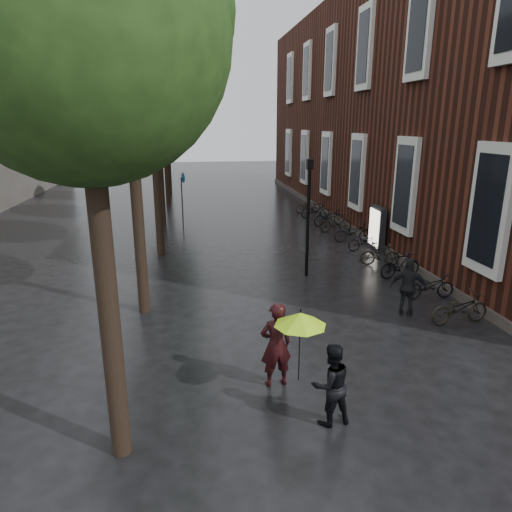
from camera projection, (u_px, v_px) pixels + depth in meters
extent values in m
plane|color=black|center=(373.00, 468.00, 7.27)|extent=(120.00, 120.00, 0.00)
cube|color=#38160F|center=(421.00, 109.00, 25.60)|extent=(10.00, 33.00, 12.00)
cube|color=silver|center=(491.00, 210.00, 12.43)|extent=(0.25, 1.60, 3.60)
cube|color=black|center=(488.00, 210.00, 12.42)|extent=(0.10, 1.20, 3.00)
cube|color=silver|center=(406.00, 186.00, 17.18)|extent=(0.25, 1.60, 3.60)
cube|color=black|center=(403.00, 186.00, 17.16)|extent=(0.10, 1.20, 3.00)
cube|color=silver|center=(421.00, 25.00, 15.63)|extent=(0.25, 1.60, 3.60)
cube|color=black|center=(418.00, 25.00, 15.61)|extent=(0.10, 1.20, 3.00)
cube|color=silver|center=(358.00, 172.00, 21.92)|extent=(0.25, 1.60, 3.60)
cube|color=black|center=(356.00, 172.00, 21.90)|extent=(0.10, 1.20, 3.00)
cube|color=silver|center=(365.00, 48.00, 20.37)|extent=(0.25, 1.60, 3.60)
cube|color=black|center=(363.00, 48.00, 20.36)|extent=(0.10, 1.20, 3.00)
cube|color=silver|center=(327.00, 163.00, 26.66)|extent=(0.25, 1.60, 3.60)
cube|color=black|center=(325.00, 163.00, 26.65)|extent=(0.10, 1.20, 3.00)
cube|color=silver|center=(331.00, 62.00, 25.11)|extent=(0.25, 1.60, 3.60)
cube|color=black|center=(329.00, 62.00, 25.10)|extent=(0.10, 1.20, 3.00)
cube|color=silver|center=(305.00, 157.00, 31.40)|extent=(0.25, 1.60, 3.60)
cube|color=black|center=(304.00, 157.00, 31.39)|extent=(0.10, 1.20, 3.00)
cube|color=silver|center=(308.00, 72.00, 29.86)|extent=(0.25, 1.60, 3.60)
cube|color=black|center=(306.00, 72.00, 29.84)|extent=(0.10, 1.20, 3.00)
cube|color=silver|center=(289.00, 153.00, 36.14)|extent=(0.25, 1.60, 3.60)
cube|color=black|center=(288.00, 153.00, 36.13)|extent=(0.10, 1.20, 3.00)
cube|color=silver|center=(291.00, 79.00, 34.60)|extent=(0.25, 1.60, 3.60)
cube|color=black|center=(289.00, 79.00, 34.58)|extent=(0.10, 1.20, 3.00)
cube|color=#3F3833|center=(332.00, 214.00, 26.54)|extent=(0.40, 33.00, 0.30)
cylinder|color=black|center=(110.00, 323.00, 6.97)|extent=(0.32, 0.32, 4.68)
cylinder|color=black|center=(139.00, 236.00, 12.67)|extent=(0.32, 0.32, 4.51)
cylinder|color=black|center=(158.00, 195.00, 18.33)|extent=(0.32, 0.32, 4.95)
cylinder|color=black|center=(161.00, 183.00, 24.08)|extent=(0.32, 0.32, 4.40)
cylinder|color=black|center=(167.00, 169.00, 29.73)|extent=(0.32, 0.32, 4.79)
cylinder|color=black|center=(169.00, 163.00, 35.44)|extent=(0.32, 0.32, 4.57)
imported|color=black|center=(276.00, 345.00, 9.33)|extent=(0.72, 0.53, 1.83)
imported|color=black|center=(331.00, 384.00, 8.16)|extent=(0.85, 0.71, 1.56)
cylinder|color=black|center=(299.00, 350.00, 8.66)|extent=(0.02, 0.02, 1.28)
cone|color=#B9FF1A|center=(300.00, 319.00, 8.48)|extent=(1.00, 1.00, 0.26)
cylinder|color=black|center=(300.00, 311.00, 8.43)|extent=(0.02, 0.02, 0.08)
imported|color=black|center=(408.00, 287.00, 12.80)|extent=(1.06, 0.82, 1.68)
imported|color=black|center=(460.00, 308.00, 12.37)|extent=(1.74, 0.72, 0.89)
imported|color=black|center=(430.00, 286.00, 14.15)|extent=(1.58, 0.56, 0.83)
imported|color=black|center=(400.00, 265.00, 16.02)|extent=(1.67, 0.74, 0.97)
imported|color=black|center=(380.00, 254.00, 17.44)|extent=(1.56, 0.75, 0.90)
imported|color=black|center=(366.00, 241.00, 19.46)|extent=(1.59, 0.58, 0.83)
imported|color=black|center=(353.00, 232.00, 20.90)|extent=(1.82, 0.74, 0.94)
imported|color=black|center=(335.00, 222.00, 22.76)|extent=(1.70, 0.68, 1.00)
imported|color=black|center=(329.00, 217.00, 24.23)|extent=(1.88, 0.98, 0.94)
imported|color=black|center=(315.00, 210.00, 26.15)|extent=(1.73, 0.76, 0.88)
imported|color=black|center=(308.00, 206.00, 27.69)|extent=(1.67, 0.79, 0.85)
cube|color=black|center=(377.00, 229.00, 19.42)|extent=(0.26, 1.26, 1.90)
cube|color=white|center=(374.00, 228.00, 19.38)|extent=(0.04, 1.06, 1.55)
cylinder|color=black|center=(308.00, 223.00, 15.86)|extent=(0.12, 0.12, 3.85)
cube|color=black|center=(310.00, 164.00, 15.29)|extent=(0.21, 0.21, 0.34)
sphere|color=#FFE5B2|center=(310.00, 164.00, 15.29)|extent=(0.17, 0.17, 0.17)
cylinder|color=#262628|center=(182.00, 203.00, 23.58)|extent=(0.06, 0.06, 2.59)
cylinder|color=#0D5094|center=(183.00, 178.00, 23.23)|extent=(0.03, 0.52, 0.52)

